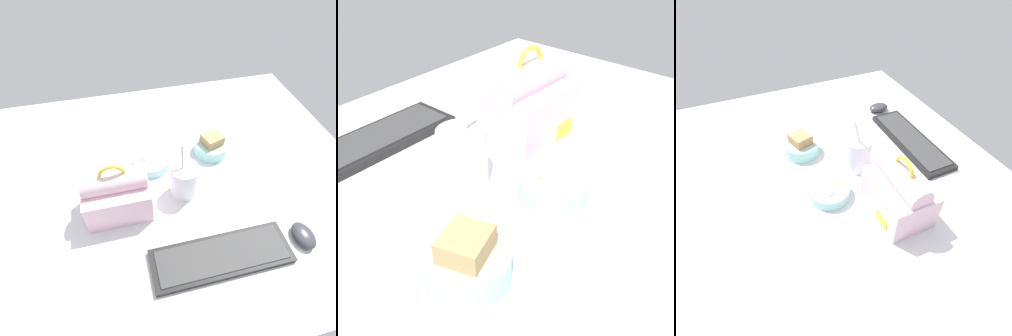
% 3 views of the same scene
% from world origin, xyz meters
% --- Properties ---
extents(desk_surface, '(1.40, 1.10, 0.02)m').
position_xyz_m(desk_surface, '(0.00, 0.00, 0.01)').
color(desk_surface, silver).
rests_on(desk_surface, ground).
extents(keyboard, '(0.39, 0.12, 0.02)m').
position_xyz_m(keyboard, '(-0.08, 0.32, 0.03)').
color(keyboard, black).
rests_on(keyboard, desk_surface).
extents(lunch_bag, '(0.19, 0.14, 0.20)m').
position_xyz_m(lunch_bag, '(0.17, 0.10, 0.10)').
color(lunch_bag, beige).
rests_on(lunch_bag, desk_surface).
extents(soup_cup, '(0.09, 0.09, 0.19)m').
position_xyz_m(soup_cup, '(-0.04, 0.08, 0.08)').
color(soup_cup, silver).
rests_on(soup_cup, desk_surface).
extents(bento_bowl_sandwich, '(0.13, 0.13, 0.08)m').
position_xyz_m(bento_bowl_sandwich, '(-0.19, -0.08, 0.05)').
color(bento_bowl_sandwich, '#93D1CC').
rests_on(bento_bowl_sandwich, desk_surface).
extents(bento_bowl_snacks, '(0.13, 0.13, 0.05)m').
position_xyz_m(bento_bowl_snacks, '(0.04, -0.06, 0.04)').
color(bento_bowl_snacks, '#93D1CC').
rests_on(bento_bowl_snacks, desk_surface).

